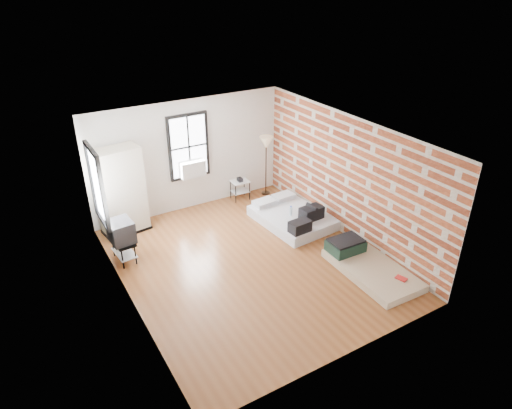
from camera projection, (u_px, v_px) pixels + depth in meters
ground at (250, 263)px, 9.59m from camera, size 6.00×6.00×0.00m
room_shell at (250, 179)px, 9.17m from camera, size 5.02×6.02×2.80m
mattress_main at (293, 217)px, 11.02m from camera, size 1.53×1.99×0.61m
mattress_bare at (365, 264)px, 9.34m from camera, size 1.12×2.04×0.43m
wardrobe at (121, 191)px, 10.31m from camera, size 1.11×0.73×2.05m
side_table at (240, 185)px, 12.05m from camera, size 0.48×0.39×0.61m
floor_lamp at (266, 146)px, 11.89m from camera, size 0.35×0.35×1.63m
tv_stand at (122, 233)px, 9.39m from camera, size 0.51×0.69×0.94m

